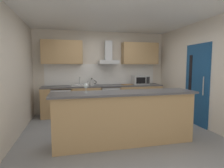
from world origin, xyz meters
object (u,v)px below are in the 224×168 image
Objects in this scene: microwave at (140,80)px; sink at (80,85)px; oven at (109,99)px; wine_glass at (86,86)px; refrigerator at (62,102)px; kettle at (92,82)px; range_hood at (108,57)px; chopping_board at (127,85)px.

microwave reaches higher than sink.
sink is at bearing 178.85° from microwave.
wine_glass is at bearing -112.37° from oven.
refrigerator is 1.07m from kettle.
wine_glass is at bearing -131.58° from microwave.
range_hood is 4.05× the size of wine_glass.
microwave reaches higher than kettle.
sink is 1.73× the size of kettle.
sink reaches higher than oven.
oven is 1.33m from range_hood.
oven is at bearing 177.66° from chopping_board.
microwave is at bearing -0.58° from refrigerator.
kettle is at bearing -176.49° from oven.
oven is at bearing 3.51° from kettle.
oven is 1.60× the size of sink.
range_hood is (1.45, 0.13, 1.36)m from refrigerator.
oven is 1.45m from refrigerator.
microwave is 1.00× the size of sink.
range_hood reaches higher than refrigerator.
microwave is 1.73× the size of kettle.
wine_glass is (-0.37, -2.19, 0.13)m from kettle.
oven is 1.11× the size of range_hood.
kettle is 0.85× the size of chopping_board.
range_hood is (0.90, 0.12, 0.86)m from sink.
range_hood reaches higher than chopping_board.
microwave is 2.81× the size of wine_glass.
microwave is 1.28m from range_hood.
microwave is 1.58m from kettle.
wine_glass is 0.52× the size of chopping_board.
sink is 1.25m from range_hood.
chopping_board is at bearing 0.51° from kettle.
wine_glass reaches higher than chopping_board.
chopping_board is (1.13, 0.01, -0.09)m from kettle.
range_hood is at bearing 171.35° from microwave.
oven is 1.19m from microwave.
refrigerator is at bearing 179.41° from chopping_board.
wine_glass is at bearing -90.40° from sink.
sink is at bearing -172.50° from range_hood.
kettle reaches higher than oven.
sink is at bearing 179.30° from oven.
refrigerator is 4.78× the size of wine_glass.
oven reaches higher than refrigerator.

